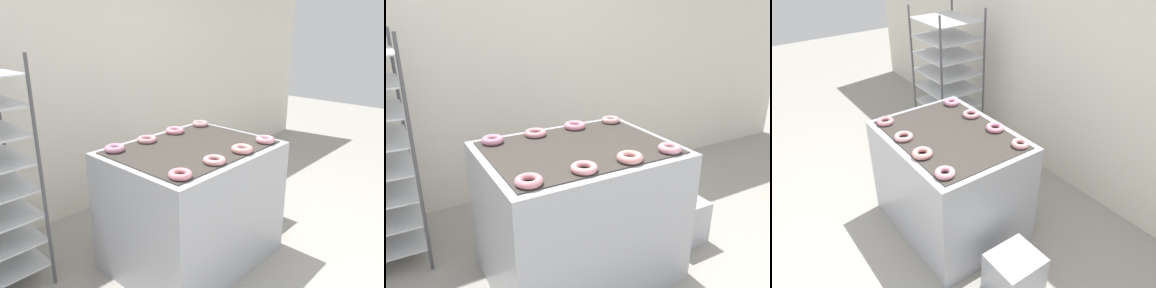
# 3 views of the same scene
# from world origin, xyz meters

# --- Properties ---
(ground_plane) EXTENTS (14.00, 14.00, 0.00)m
(ground_plane) POSITION_xyz_m (0.00, 0.00, 0.00)
(ground_plane) COLOR #9E998E
(wall_back) EXTENTS (8.00, 0.05, 2.80)m
(wall_back) POSITION_xyz_m (0.00, 2.12, 1.40)
(wall_back) COLOR silver
(wall_back) RESTS_ON ground_plane
(fryer_machine) EXTENTS (1.24, 0.95, 0.96)m
(fryer_machine) POSITION_xyz_m (0.00, 0.72, 0.48)
(fryer_machine) COLOR #A8AAB2
(fryer_machine) RESTS_ON ground_plane
(baking_rack_cart) EXTENTS (0.65, 0.60, 1.68)m
(baking_rack_cart) POSITION_xyz_m (-1.25, 1.54, 0.85)
(baking_rack_cart) COLOR #4C4C51
(baking_rack_cart) RESTS_ON ground_plane
(glaze_bin) EXTENTS (0.34, 0.37, 0.36)m
(glaze_bin) POSITION_xyz_m (0.92, 0.68, 0.18)
(glaze_bin) COLOR #A8AAB2
(glaze_bin) RESTS_ON ground_plane
(donut_near_left) EXTENTS (0.15, 0.15, 0.04)m
(donut_near_left) POSITION_xyz_m (-0.48, 0.38, 0.98)
(donut_near_left) COLOR #D27F89
(donut_near_left) RESTS_ON fryer_machine
(donut_near_midleft) EXTENTS (0.15, 0.15, 0.04)m
(donut_near_midleft) POSITION_xyz_m (-0.15, 0.38, 0.98)
(donut_near_midleft) COLOR pink
(donut_near_midleft) RESTS_ON fryer_machine
(donut_near_midright) EXTENTS (0.16, 0.16, 0.04)m
(donut_near_midright) POSITION_xyz_m (0.15, 0.38, 0.99)
(donut_near_midright) COLOR #DA8F8B
(donut_near_midright) RESTS_ON fryer_machine
(donut_near_right) EXTENTS (0.15, 0.15, 0.04)m
(donut_near_right) POSITION_xyz_m (0.46, 0.38, 0.99)
(donut_near_right) COLOR pink
(donut_near_right) RESTS_ON fryer_machine
(donut_far_left) EXTENTS (0.14, 0.14, 0.04)m
(donut_far_left) POSITION_xyz_m (-0.46, 1.06, 0.99)
(donut_far_left) COLOR pink
(donut_far_left) RESTS_ON fryer_machine
(donut_far_midleft) EXTENTS (0.15, 0.15, 0.04)m
(donut_far_midleft) POSITION_xyz_m (-0.15, 1.06, 0.98)
(donut_far_midleft) COLOR pink
(donut_far_midleft) RESTS_ON fryer_machine
(donut_far_midright) EXTENTS (0.15, 0.15, 0.04)m
(donut_far_midright) POSITION_xyz_m (0.17, 1.07, 0.99)
(donut_far_midright) COLOR pink
(donut_far_midright) RESTS_ON fryer_machine
(donut_far_right) EXTENTS (0.14, 0.14, 0.04)m
(donut_far_right) POSITION_xyz_m (0.48, 1.07, 0.98)
(donut_far_right) COLOR #D69494
(donut_far_right) RESTS_ON fryer_machine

